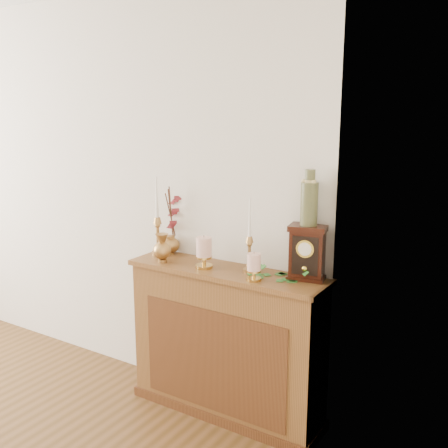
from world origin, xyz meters
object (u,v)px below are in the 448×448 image
Objects in this scene: candlestick_left at (158,230)px; candlestick_center at (249,248)px; mantel_clock at (307,253)px; ceramic_vase at (309,201)px; bud_vase at (162,248)px; ginger_jar at (173,223)px.

candlestick_left is 1.17× the size of candlestick_center.
mantel_clock is 0.29m from ceramic_vase.
bud_vase is at bearing -42.57° from candlestick_left.
bud_vase is 0.59× the size of ceramic_vase.
candlestick_left is at bearing -176.81° from ceramic_vase.
ginger_jar is at bearing 166.63° from mantel_clock.
mantel_clock is at bearing -2.56° from ginger_jar.
candlestick_center is (0.68, -0.00, -0.02)m from candlestick_left.
ceramic_vase is (0.96, -0.04, 0.24)m from ginger_jar.
ginger_jar is at bearing 170.82° from candlestick_center.
candlestick_center is 0.45m from ceramic_vase.
bud_vase is at bearing -168.64° from ceramic_vase.
ginger_jar is at bearing 109.42° from bud_vase.
ginger_jar is (-0.62, 0.10, 0.06)m from candlestick_center.
candlestick_center is 0.34m from mantel_clock.
ceramic_vase is at bearing 10.37° from candlestick_center.
mantel_clock is at bearing 9.90° from candlestick_center.
candlestick_left is 1.12× the size of ginger_jar.
candlestick_left is 1.01m from mantel_clock.
bud_vase is at bearing -168.05° from candlestick_center.
candlestick_left reaches higher than mantel_clock.
candlestick_center is 0.96× the size of ginger_jar.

